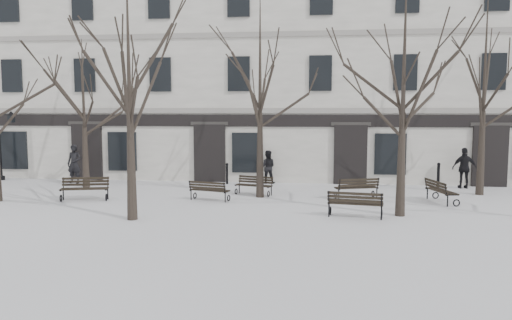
% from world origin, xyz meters
% --- Properties ---
extents(ground, '(100.00, 100.00, 0.00)m').
position_xyz_m(ground, '(0.00, 0.00, 0.00)').
color(ground, white).
rests_on(ground, ground).
extents(building, '(40.40, 10.20, 11.40)m').
position_xyz_m(building, '(0.00, 12.96, 5.52)').
color(building, silver).
rests_on(building, ground).
extents(tree_1, '(5.93, 5.93, 8.47)m').
position_xyz_m(tree_1, '(-4.20, -1.01, 5.30)').
color(tree_1, black).
rests_on(tree_1, ground).
extents(tree_2, '(5.90, 5.90, 8.43)m').
position_xyz_m(tree_2, '(4.72, 0.66, 5.27)').
color(tree_2, black).
rests_on(tree_2, ground).
extents(tree_4, '(4.82, 4.82, 6.89)m').
position_xyz_m(tree_4, '(-8.94, 5.52, 4.30)').
color(tree_4, black).
rests_on(tree_4, ground).
extents(tree_5, '(5.84, 5.84, 8.34)m').
position_xyz_m(tree_5, '(-0.47, 3.76, 5.21)').
color(tree_5, black).
rests_on(tree_5, ground).
extents(tree_6, '(5.97, 5.97, 8.53)m').
position_xyz_m(tree_6, '(8.83, 5.48, 5.33)').
color(tree_6, black).
rests_on(tree_6, ground).
extents(bench_0, '(1.93, 1.09, 0.93)m').
position_xyz_m(bench_0, '(-7.39, 2.18, 0.50)').
color(bench_0, black).
rests_on(bench_0, ground).
extents(bench_1, '(1.69, 0.97, 0.81)m').
position_xyz_m(bench_1, '(-2.40, 2.68, 0.44)').
color(bench_1, black).
rests_on(bench_1, ground).
extents(bench_2, '(1.90, 0.94, 0.92)m').
position_xyz_m(bench_2, '(3.17, 0.16, 0.50)').
color(bench_2, black).
rests_on(bench_2, ground).
extents(bench_3, '(1.67, 0.99, 0.80)m').
position_xyz_m(bench_3, '(-0.79, 4.31, 0.43)').
color(bench_3, black).
rests_on(bench_3, ground).
extents(bench_4, '(1.84, 1.15, 0.88)m').
position_xyz_m(bench_4, '(3.51, 3.83, 0.48)').
color(bench_4, black).
rests_on(bench_4, ground).
extents(bench_5, '(1.03, 1.86, 0.90)m').
position_xyz_m(bench_5, '(6.68, 3.37, 0.49)').
color(bench_5, black).
rests_on(bench_5, ground).
extents(lamp_post, '(1.11, 0.41, 3.55)m').
position_xyz_m(lamp_post, '(-14.17, 7.24, 2.06)').
color(lamp_post, black).
rests_on(lamp_post, ground).
extents(bollard_a, '(0.13, 0.13, 1.04)m').
position_xyz_m(bollard_a, '(-2.50, 7.29, 0.56)').
color(bollard_a, black).
rests_on(bollard_a, ground).
extents(bollard_b, '(0.15, 0.15, 1.20)m').
position_xyz_m(bollard_b, '(7.49, 7.13, 0.64)').
color(bollard_b, black).
rests_on(bollard_b, ground).
extents(pedestrian_a, '(0.71, 0.47, 1.93)m').
position_xyz_m(pedestrian_a, '(-10.08, 6.65, 0.00)').
color(pedestrian_a, black).
rests_on(pedestrian_a, ground).
extents(pedestrian_b, '(0.82, 0.65, 1.64)m').
position_xyz_m(pedestrian_b, '(-0.55, 7.69, 0.00)').
color(pedestrian_b, black).
rests_on(pedestrian_b, ground).
extents(pedestrian_c, '(1.13, 0.50, 1.89)m').
position_xyz_m(pedestrian_c, '(8.67, 7.24, 0.00)').
color(pedestrian_c, black).
rests_on(pedestrian_c, ground).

